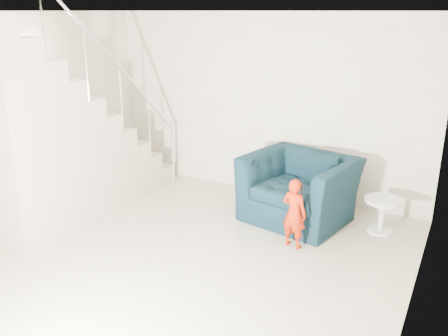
{
  "coord_description": "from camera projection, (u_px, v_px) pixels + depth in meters",
  "views": [
    {
      "loc": [
        2.77,
        -3.71,
        2.71
      ],
      "look_at": [
        0.15,
        1.2,
        0.85
      ],
      "focal_mm": 38.0,
      "sensor_mm": 36.0,
      "label": 1
    }
  ],
  "objects": [
    {
      "name": "back_wall",
      "position": [
        264.0,
        106.0,
        7.07
      ],
      "size": [
        5.0,
        0.0,
        5.0
      ],
      "primitive_type": "plane",
      "rotation": [
        1.57,
        0.0,
        0.0
      ],
      "color": "#B7A795",
      "rests_on": "floor"
    },
    {
      "name": "staircase",
      "position": [
        58.0,
        151.0,
        6.26
      ],
      "size": [
        1.02,
        3.03,
        3.62
      ],
      "color": "#ADA089",
      "rests_on": "floor"
    },
    {
      "name": "phone",
      "position": [
        302.0,
        189.0,
        5.45
      ],
      "size": [
        0.04,
        0.05,
        0.1
      ],
      "primitive_type": "cube",
      "rotation": [
        0.0,
        0.0,
        0.4
      ],
      "color": "black",
      "rests_on": "toddler"
    },
    {
      "name": "cushion",
      "position": [
        323.0,
        169.0,
        6.36
      ],
      "size": [
        0.43,
        0.2,
        0.42
      ],
      "primitive_type": "cube",
      "rotation": [
        0.21,
        0.0,
        0.0
      ],
      "color": "black",
      "rests_on": "armchair"
    },
    {
      "name": "side_table",
      "position": [
        382.0,
        210.0,
        6.0
      ],
      "size": [
        0.45,
        0.45,
        0.45
      ],
      "color": "silver",
      "rests_on": "floor"
    },
    {
      "name": "right_wall",
      "position": [
        419.0,
        195.0,
        3.66
      ],
      "size": [
        0.0,
        5.5,
        5.5
      ],
      "primitive_type": "plane",
      "rotation": [
        1.57,
        0.0,
        -1.57
      ],
      "color": "#B7A795",
      "rests_on": "floor"
    },
    {
      "name": "ceiling",
      "position": [
        148.0,
        11.0,
        4.35
      ],
      "size": [
        5.5,
        5.5,
        0.0
      ],
      "primitive_type": "plane",
      "rotation": [
        3.14,
        0.0,
        0.0
      ],
      "color": "silver",
      "rests_on": "back_wall"
    },
    {
      "name": "floor",
      "position": [
        161.0,
        270.0,
        5.2
      ],
      "size": [
        5.5,
        5.5,
        0.0
      ],
      "primitive_type": "plane",
      "color": "gray",
      "rests_on": "ground"
    },
    {
      "name": "throw",
      "position": [
        258.0,
        176.0,
        6.48
      ],
      "size": [
        0.05,
        0.5,
        0.56
      ],
      "primitive_type": "cube",
      "color": "black",
      "rests_on": "armchair"
    },
    {
      "name": "toddler",
      "position": [
        294.0,
        213.0,
        5.59
      ],
      "size": [
        0.35,
        0.26,
        0.86
      ],
      "primitive_type": "imported",
      "rotation": [
        0.0,
        0.0,
        2.95
      ],
      "color": "#980408",
      "rests_on": "floor"
    },
    {
      "name": "armchair",
      "position": [
        299.0,
        189.0,
        6.35
      ],
      "size": [
        1.54,
        1.41,
        0.87
      ],
      "primitive_type": "imported",
      "rotation": [
        0.0,
        0.0,
        -0.2
      ],
      "color": "black",
      "rests_on": "floor"
    }
  ]
}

